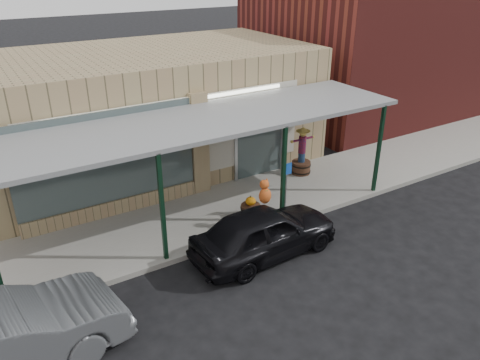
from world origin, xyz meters
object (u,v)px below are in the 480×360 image
barrel_scarecrow (301,158)px  handicap_sign (286,182)px  parked_sedan (265,232)px  barrel_pumpkin (251,209)px

barrel_scarecrow → handicap_sign: bearing=-127.9°
handicap_sign → barrel_scarecrow: bearing=42.6°
parked_sedan → handicap_sign: bearing=-54.6°
barrel_scarecrow → handicap_sign: 3.06m
barrel_scarecrow → barrel_pumpkin: barrel_scarecrow is taller
barrel_pumpkin → parked_sedan: size_ratio=0.17×
handicap_sign → parked_sedan: handicap_sign is taller
handicap_sign → parked_sedan: (-1.55, -1.21, -0.52)m
barrel_scarecrow → parked_sedan: barrel_scarecrow is taller
barrel_scarecrow → parked_sedan: 4.99m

